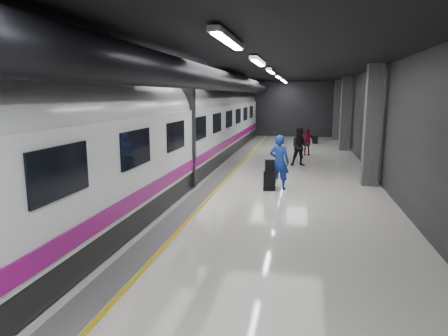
{
  "coord_description": "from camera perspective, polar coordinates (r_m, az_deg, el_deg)",
  "views": [
    {
      "loc": [
        2.03,
        -13.66,
        3.36
      ],
      "look_at": [
        -0.24,
        -2.18,
        1.23
      ],
      "focal_mm": 32.0,
      "sensor_mm": 36.0,
      "label": 1
    }
  ],
  "objects": [
    {
      "name": "suitcase_main",
      "position": [
        14.38,
        6.48,
        -1.85
      ],
      "size": [
        0.45,
        0.31,
        0.69
      ],
      "primitive_type": "cube",
      "rotation": [
        0.0,
        0.0,
        0.11
      ],
      "color": "black",
      "rests_on": "ground"
    },
    {
      "name": "traveler_main",
      "position": [
        14.53,
        7.9,
        0.84
      ],
      "size": [
        0.79,
        0.6,
        1.98
      ],
      "primitive_type": "imported",
      "rotation": [
        0.0,
        0.0,
        2.96
      ],
      "color": "blue",
      "rests_on": "ground"
    },
    {
      "name": "shoulder_bag",
      "position": [
        14.23,
        6.53,
        0.32
      ],
      "size": [
        0.35,
        0.23,
        0.43
      ],
      "primitive_type": "cube",
      "rotation": [
        0.0,
        0.0,
        0.2
      ],
      "color": "black",
      "rests_on": "suitcase_main"
    },
    {
      "name": "platform_hall",
      "position": [
        14.8,
        2.23,
        11.01
      ],
      "size": [
        10.02,
        40.02,
        4.51
      ],
      "color": "black",
      "rests_on": "ground"
    },
    {
      "name": "ground",
      "position": [
        14.21,
        2.67,
        -3.36
      ],
      "size": [
        40.0,
        40.0,
        0.0
      ],
      "primitive_type": "plane",
      "color": "silver",
      "rests_on": "ground"
    },
    {
      "name": "train",
      "position": [
        14.7,
        -9.93,
        5.14
      ],
      "size": [
        3.05,
        38.0,
        4.05
      ],
      "color": "black",
      "rests_on": "ground"
    },
    {
      "name": "suitcase_far",
      "position": [
        29.0,
        12.89,
        3.97
      ],
      "size": [
        0.39,
        0.26,
        0.56
      ],
      "primitive_type": "cube",
      "rotation": [
        0.0,
        0.0,
        0.04
      ],
      "color": "black",
      "rests_on": "ground"
    },
    {
      "name": "traveler_far_b",
      "position": [
        23.22,
        11.75,
        3.68
      ],
      "size": [
        0.91,
        0.42,
        1.51
      ],
      "primitive_type": "imported",
      "rotation": [
        0.0,
        0.0,
        0.06
      ],
      "color": "maroon",
      "rests_on": "ground"
    },
    {
      "name": "traveler_far_a",
      "position": [
        19.56,
        10.83,
        2.99
      ],
      "size": [
        0.97,
        0.79,
        1.85
      ],
      "primitive_type": "imported",
      "rotation": [
        0.0,
        0.0,
        0.11
      ],
      "color": "black",
      "rests_on": "ground"
    }
  ]
}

